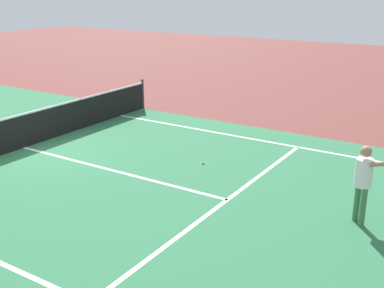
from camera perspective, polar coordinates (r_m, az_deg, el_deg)
ground_plane at (r=14.18m, az=-19.20°, el=-0.41°), size 60.00×60.00×0.00m
court_surface_inbounds at (r=14.18m, az=-19.20°, el=-0.41°), size 10.62×24.40×0.00m
line_sideline_right at (r=13.90m, az=10.60°, el=-0.04°), size 0.10×11.89×0.01m
line_service_near at (r=10.23m, az=4.18°, el=-6.58°), size 8.22×0.10×0.01m
line_center_service at (r=11.94m, az=-9.46°, el=-3.05°), size 0.10×6.40×0.01m
net at (r=14.04m, az=-19.40°, el=1.49°), size 10.82×0.09×1.07m
player_near at (r=9.44m, az=19.70°, el=-3.62°), size 0.74×1.01×1.54m
tennis_ball_mid_court at (r=12.17m, az=1.32°, el=-2.23°), size 0.07×0.07×0.07m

